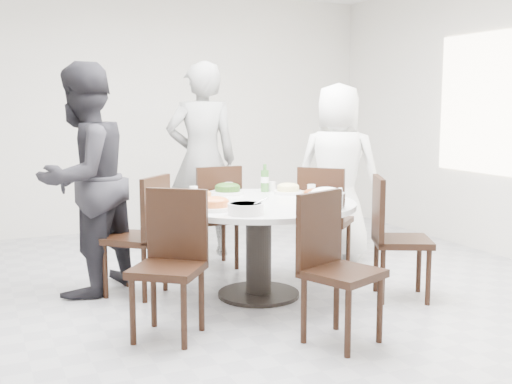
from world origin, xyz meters
name	(u,v)px	position (x,y,z in m)	size (l,w,h in m)	color
floor	(225,298)	(0.00, 0.00, 0.00)	(6.00, 6.00, 0.01)	#A2A2A7
wall_back	(130,112)	(0.00, 3.00, 1.40)	(6.00, 0.01, 2.80)	silver
dining_table	(259,249)	(0.27, -0.05, 0.38)	(1.50, 1.50, 0.75)	silver
chair_ne	(326,218)	(1.15, 0.43, 0.47)	(0.42, 0.42, 0.95)	black
chair_n	(212,216)	(0.25, 0.95, 0.47)	(0.42, 0.42, 0.95)	black
chair_nw	(135,236)	(-0.60, 0.39, 0.47)	(0.42, 0.42, 0.95)	black
chair_sw	(167,266)	(-0.64, -0.63, 0.47)	(0.42, 0.42, 0.95)	black
chair_s	(343,270)	(0.34, -1.17, 0.47)	(0.42, 0.42, 0.95)	black
chair_se	(402,238)	(1.25, -0.55, 0.47)	(0.42, 0.42, 0.95)	black
diner_right	(338,172)	(1.48, 0.77, 0.85)	(0.83, 0.54, 1.69)	white
diner_middle	(202,160)	(0.33, 1.43, 0.95)	(0.69, 0.46, 1.90)	black
diner_left	(83,180)	(-0.95, 0.59, 0.91)	(0.89, 0.69, 1.82)	black
dish_greens	(228,190)	(0.20, 0.43, 0.79)	(0.27, 0.27, 0.07)	white
dish_pale	(288,190)	(0.67, 0.25, 0.78)	(0.24, 0.24, 0.06)	white
dish_orange	(199,197)	(-0.15, 0.15, 0.78)	(0.26, 0.26, 0.07)	white
dish_redbrown	(316,196)	(0.70, -0.17, 0.78)	(0.26, 0.26, 0.06)	white
dish_tofu	(214,205)	(-0.18, -0.26, 0.79)	(0.28, 0.28, 0.07)	white
rice_bowl	(327,201)	(0.58, -0.53, 0.81)	(0.27, 0.27, 0.12)	silver
soup_bowl	(246,209)	(-0.04, -0.51, 0.79)	(0.25, 0.25, 0.08)	white
beverage_bottle	(265,178)	(0.55, 0.44, 0.87)	(0.07, 0.07, 0.24)	#366F2C
tea_cups	(232,186)	(0.30, 0.60, 0.79)	(0.07, 0.07, 0.08)	white
chopsticks	(223,190)	(0.23, 0.62, 0.76)	(0.24, 0.04, 0.01)	tan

